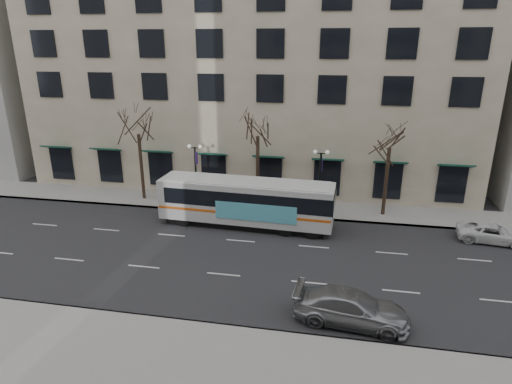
% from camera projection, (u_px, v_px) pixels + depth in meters
% --- Properties ---
extents(ground, '(160.00, 160.00, 0.00)m').
position_uv_depth(ground, '(233.00, 256.00, 27.19)').
color(ground, black).
rests_on(ground, ground).
extents(sidewalk_far, '(80.00, 4.00, 0.15)m').
position_uv_depth(sidewalk_far, '(319.00, 210.00, 34.66)').
color(sidewalk_far, gray).
rests_on(sidewalk_far, ground).
extents(building_hotel, '(40.00, 20.00, 24.00)m').
position_uv_depth(building_hotel, '(260.00, 52.00, 43.10)').
color(building_hotel, tan).
rests_on(building_hotel, ground).
extents(tree_far_left, '(3.60, 3.60, 8.34)m').
position_uv_depth(tree_far_left, '(137.00, 123.00, 34.90)').
color(tree_far_left, black).
rests_on(tree_far_left, ground).
extents(tree_far_mid, '(3.60, 3.60, 8.55)m').
position_uv_depth(tree_far_mid, '(258.00, 124.00, 33.09)').
color(tree_far_mid, black).
rests_on(tree_far_mid, ground).
extents(tree_far_right, '(3.60, 3.60, 8.06)m').
position_uv_depth(tree_far_right, '(391.00, 135.00, 31.52)').
color(tree_far_right, black).
rests_on(tree_far_right, ground).
extents(lamp_post_left, '(1.22, 0.45, 5.21)m').
position_uv_depth(lamp_post_left, '(196.00, 172.00, 34.70)').
color(lamp_post_left, black).
rests_on(lamp_post_left, ground).
extents(lamp_post_right, '(1.22, 0.45, 5.21)m').
position_uv_depth(lamp_post_right, '(320.00, 179.00, 32.97)').
color(lamp_post_right, black).
rests_on(lamp_post_right, ground).
extents(city_bus, '(12.91, 3.43, 3.47)m').
position_uv_depth(city_bus, '(247.00, 201.00, 31.25)').
color(city_bus, silver).
rests_on(city_bus, ground).
extents(silver_car, '(5.69, 2.76, 1.60)m').
position_uv_depth(silver_car, '(351.00, 308.00, 20.52)').
color(silver_car, '#979A9E').
rests_on(silver_car, ground).
extents(white_pickup, '(4.71, 2.59, 1.25)m').
position_uv_depth(white_pickup, '(492.00, 233.00, 29.05)').
color(white_pickup, white).
rests_on(white_pickup, ground).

